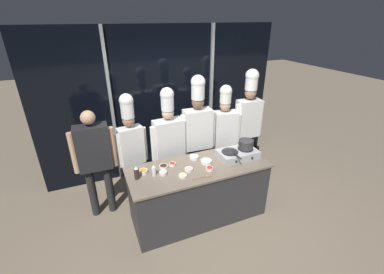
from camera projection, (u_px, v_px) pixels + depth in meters
The scene contains 24 objects.
ground_plane at pixel (198, 215), 4.00m from camera, with size 24.00×24.00×0.00m, color #7F705B.
window_wall_back at pixel (164, 103), 4.72m from camera, with size 4.41×0.09×2.70m.
demo_counter at pixel (199, 192), 3.81m from camera, with size 2.01×0.78×0.88m.
portable_stove at pixel (237, 154), 3.83m from camera, with size 0.59×0.37×0.12m.
frying_pan at pixel (230, 150), 3.74m from camera, with size 0.24×0.42×0.04m.
stock_pot at pixel (246, 144), 3.82m from camera, with size 0.25×0.22×0.13m.
squeeze_bottle_soy at pixel (137, 173), 3.31m from camera, with size 0.07×0.07×0.19m.
squeeze_bottle_clear at pixel (154, 170), 3.38m from camera, with size 0.05×0.05×0.17m.
prep_bowl_shrimp at pixel (189, 169), 3.51m from camera, with size 0.11×0.11×0.04m.
prep_bowl_chili_flakes at pixel (172, 164), 3.63m from camera, with size 0.10×0.10×0.04m.
prep_bowl_garlic at pixel (206, 161), 3.70m from camera, with size 0.16×0.16×0.04m.
prep_bowl_ginger at pixel (183, 176), 3.37m from camera, with size 0.11×0.11×0.03m.
prep_bowl_onion at pixel (194, 157), 3.80m from camera, with size 0.14×0.14×0.05m.
prep_bowl_chicken at pixel (163, 173), 3.42m from camera, with size 0.10×0.10×0.05m.
prep_bowl_bell_pepper at pixel (210, 169), 3.52m from camera, with size 0.10×0.10×0.04m.
prep_bowl_soy_glaze at pixel (164, 166), 3.58m from camera, with size 0.13×0.13×0.04m.
prep_bowl_carrots at pixel (143, 171), 3.45m from camera, with size 0.12×0.12×0.05m.
serving_spoon_slotted at pixel (206, 176), 3.39m from camera, with size 0.27×0.06×0.02m.
person_guest at pixel (95, 155), 3.63m from camera, with size 0.60×0.25×1.69m.
chef_head at pixel (131, 143), 3.85m from camera, with size 0.47×0.25×1.84m.
chef_sous at pixel (169, 139), 4.03m from camera, with size 0.61×0.27×1.88m.
chef_line at pixel (198, 129), 4.15m from camera, with size 0.60×0.26×2.02m.
chef_pastry at pixel (224, 130), 4.42m from camera, with size 0.58×0.31×1.81m.
chef_apprentice at pixel (248, 117), 4.51m from camera, with size 0.55×0.23×2.03m.
Camera 1 is at (-1.29, -2.81, 2.81)m, focal length 24.00 mm.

